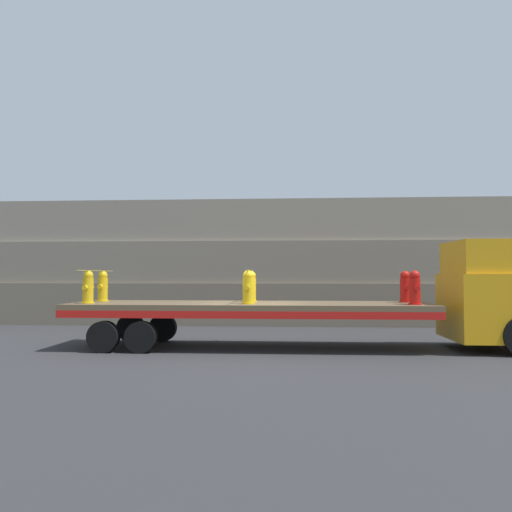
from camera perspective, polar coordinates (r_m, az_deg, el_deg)
The scene contains 12 objects.
ground_plane at distance 14.63m, azimuth -0.75°, elevation -10.43°, with size 120.00×120.00×0.00m, color #2D2D30.
rock_cliff at distance 21.95m, azimuth 0.78°, elevation -0.78°, with size 60.00×3.30×5.27m.
truck_cab at distance 15.51m, azimuth 25.19°, elevation -4.15°, with size 2.21×2.64×3.05m.
flatbed_trailer at distance 14.57m, azimuth -2.95°, elevation -6.21°, with size 10.34×2.65×1.29m.
fire_hydrant_yellow_near_0 at distance 15.00m, azimuth -18.64°, elevation -3.42°, with size 0.37×0.56×0.93m.
fire_hydrant_yellow_far_0 at distance 16.04m, azimuth -17.11°, elevation -3.35°, with size 0.37×0.56×0.93m.
fire_hydrant_yellow_near_1 at distance 13.92m, azimuth -0.93°, elevation -3.64°, with size 0.37×0.56×0.93m.
fire_hydrant_yellow_far_1 at distance 15.04m, azimuth -0.58°, elevation -3.53°, with size 0.37×0.56×0.93m.
fire_hydrant_red_near_2 at distance 14.29m, azimuth 17.69°, elevation -3.50°, with size 0.37×0.56×0.93m.
fire_hydrant_red_far_2 at distance 15.39m, azimuth 16.68°, elevation -3.41°, with size 0.37×0.56×0.93m.
cargo_strap_rear at distance 15.52m, azimuth -17.83°, elevation -1.60°, with size 0.05×2.75×0.01m.
cargo_strap_middle at distance 14.48m, azimuth -0.75°, elevation -1.67°, with size 0.05×2.75×0.01m.
Camera 1 is at (1.13, -14.43, 2.10)m, focal length 35.00 mm.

